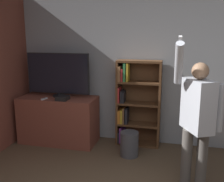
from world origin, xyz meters
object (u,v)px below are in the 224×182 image
object	(u,v)px
bookshelf	(134,103)
waste_bin	(129,144)
game_console	(63,98)
person	(197,117)
television	(58,74)

from	to	relation	value
bookshelf	waste_bin	bearing A→B (deg)	-89.71
game_console	bookshelf	bearing A→B (deg)	18.59
game_console	bookshelf	xyz separation A→B (m)	(1.18, 0.40, -0.12)
game_console	waste_bin	bearing A→B (deg)	-5.09
game_console	person	world-z (taller)	person
bookshelf	waste_bin	xyz separation A→B (m)	(0.00, -0.50, -0.55)
television	game_console	world-z (taller)	television
television	person	world-z (taller)	person
waste_bin	game_console	bearing A→B (deg)	174.91
waste_bin	bookshelf	bearing A→B (deg)	90.29
bookshelf	waste_bin	size ratio (longest dim) A/B	3.76
television	waste_bin	distance (m)	1.73
bookshelf	person	world-z (taller)	person
person	waste_bin	xyz separation A→B (m)	(-0.93, 0.81, -0.78)
person	television	bearing A→B (deg)	-143.02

